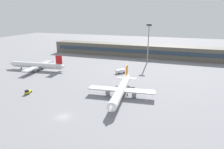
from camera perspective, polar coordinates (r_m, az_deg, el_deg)
name	(u,v)px	position (r m, az deg, el deg)	size (l,w,h in m)	color
ground_plane	(107,80)	(101.51, -1.44, -1.48)	(400.00, 400.00, 0.00)	gray
terminal_building	(135,50)	(157.85, 6.39, 6.71)	(130.74, 12.13, 9.00)	#5B564C
airplane_near	(121,90)	(80.12, 2.44, -4.40)	(26.66, 38.06, 9.40)	white
airplane_mid	(37,65)	(126.03, -20.24, 2.42)	(37.01, 25.91, 9.14)	white
baggage_tug_yellow	(28,92)	(90.94, -22.39, -4.47)	(2.60, 3.88, 1.75)	yellow
service_van_white	(120,71)	(112.44, 2.34, 0.93)	(4.90, 5.25, 2.08)	white
floodlight_tower_west	(148,41)	(137.40, 10.09, 9.29)	(3.20, 0.80, 25.01)	gray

